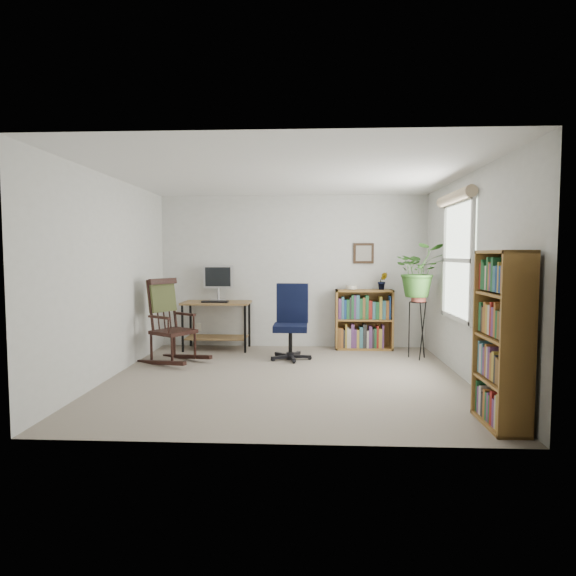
# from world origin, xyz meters

# --- Properties ---
(floor) EXTENTS (4.20, 4.00, 0.00)m
(floor) POSITION_xyz_m (0.00, 0.00, 0.00)
(floor) COLOR gray
(floor) RESTS_ON ground
(ceiling) EXTENTS (4.20, 4.00, 0.00)m
(ceiling) POSITION_xyz_m (0.00, 0.00, 2.40)
(ceiling) COLOR white
(ceiling) RESTS_ON ground
(wall_back) EXTENTS (4.20, 0.00, 2.40)m
(wall_back) POSITION_xyz_m (0.00, 2.00, 1.20)
(wall_back) COLOR silver
(wall_back) RESTS_ON ground
(wall_front) EXTENTS (4.20, 0.00, 2.40)m
(wall_front) POSITION_xyz_m (0.00, -2.00, 1.20)
(wall_front) COLOR silver
(wall_front) RESTS_ON ground
(wall_left) EXTENTS (0.00, 4.00, 2.40)m
(wall_left) POSITION_xyz_m (-2.10, 0.00, 1.20)
(wall_left) COLOR silver
(wall_left) RESTS_ON ground
(wall_right) EXTENTS (0.00, 4.00, 2.40)m
(wall_right) POSITION_xyz_m (2.10, 0.00, 1.20)
(wall_right) COLOR silver
(wall_right) RESTS_ON ground
(window) EXTENTS (0.12, 1.20, 1.50)m
(window) POSITION_xyz_m (2.06, 0.30, 1.40)
(window) COLOR silver
(window) RESTS_ON wall_right
(desk) EXTENTS (1.03, 0.57, 0.74)m
(desk) POSITION_xyz_m (-1.17, 1.70, 0.37)
(desk) COLOR olive
(desk) RESTS_ON floor
(monitor) EXTENTS (0.46, 0.16, 0.56)m
(monitor) POSITION_xyz_m (-1.17, 1.84, 1.02)
(monitor) COLOR #B3B3B8
(monitor) RESTS_ON desk
(keyboard) EXTENTS (0.40, 0.15, 0.02)m
(keyboard) POSITION_xyz_m (-1.17, 1.58, 0.75)
(keyboard) COLOR black
(keyboard) RESTS_ON desk
(office_chair) EXTENTS (0.64, 0.64, 1.08)m
(office_chair) POSITION_xyz_m (0.00, 1.04, 0.54)
(office_chair) COLOR black
(office_chair) RESTS_ON floor
(rocking_chair) EXTENTS (1.17, 1.05, 1.16)m
(rocking_chair) POSITION_xyz_m (-1.58, 0.76, 0.58)
(rocking_chair) COLOR black
(rocking_chair) RESTS_ON floor
(low_bookshelf) EXTENTS (0.88, 0.29, 0.93)m
(low_bookshelf) POSITION_xyz_m (1.11, 1.82, 0.46)
(low_bookshelf) COLOR olive
(low_bookshelf) RESTS_ON floor
(tall_bookshelf) EXTENTS (0.28, 0.66, 1.51)m
(tall_bookshelf) POSITION_xyz_m (1.92, -1.50, 0.75)
(tall_bookshelf) COLOR olive
(tall_bookshelf) RESTS_ON floor
(plant_stand) EXTENTS (0.33, 0.33, 0.94)m
(plant_stand) POSITION_xyz_m (1.80, 1.18, 0.47)
(plant_stand) COLOR black
(plant_stand) RESTS_ON floor
(spider_plant) EXTENTS (1.69, 1.87, 1.46)m
(spider_plant) POSITION_xyz_m (1.80, 1.18, 1.61)
(spider_plant) COLOR #2F5F21
(spider_plant) RESTS_ON plant_stand
(potted_plant_small) EXTENTS (0.13, 0.24, 0.11)m
(potted_plant_small) POSITION_xyz_m (1.39, 1.83, 0.98)
(potted_plant_small) COLOR #2F5F21
(potted_plant_small) RESTS_ON low_bookshelf
(framed_picture) EXTENTS (0.32, 0.04, 0.32)m
(framed_picture) POSITION_xyz_m (1.11, 1.97, 1.49)
(framed_picture) COLOR black
(framed_picture) RESTS_ON wall_back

